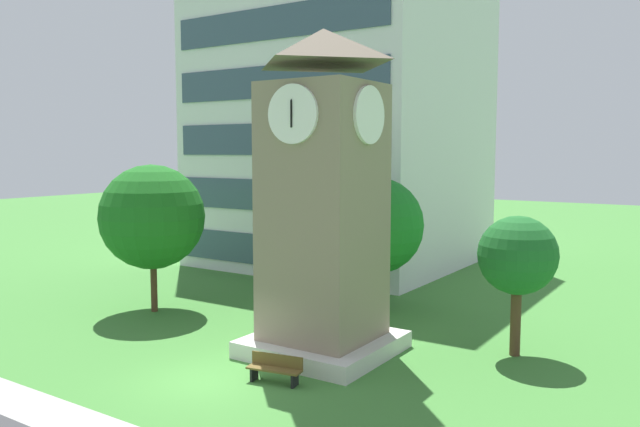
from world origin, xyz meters
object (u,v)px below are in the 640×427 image
Objects in this scene: tree_streetside at (375,226)px; tree_by_building at (152,217)px; clock_tower at (323,210)px; park_bench at (275,368)px; tree_near_tower at (518,256)px.

tree_streetside is 10.16m from tree_by_building.
clock_tower reaches higher than park_bench.
clock_tower is 6.22× the size of park_bench.
tree_by_building reaches higher than park_bench.
park_bench is 0.28× the size of tree_by_building.
park_bench is 10.65m from tree_streetside.
clock_tower is at bearing -4.16° from tree_by_building.
tree_streetside is at bearing 100.16° from park_bench.
park_bench is at bearing -22.01° from tree_by_building.
clock_tower is 2.29× the size of tree_near_tower.
clock_tower is 1.88× the size of tree_streetside.
tree_by_building is (-9.71, 0.71, -0.85)m from clock_tower.
clock_tower reaches higher than tree_streetside.
tree_streetside is (-7.34, 3.01, 0.32)m from tree_near_tower.
tree_by_building reaches higher than tree_streetside.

